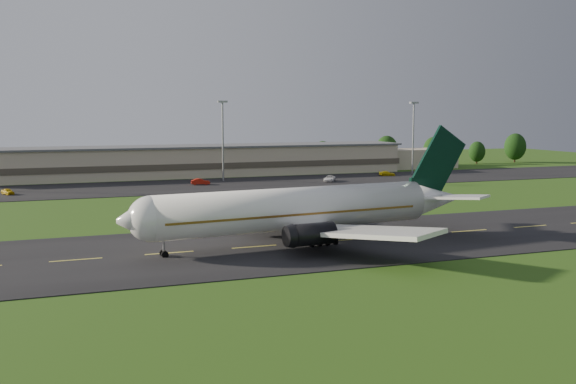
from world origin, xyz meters
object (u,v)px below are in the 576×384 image
object	(u,v)px
terminal	(214,161)
light_mast_east	(413,129)
service_vehicle_b	(201,182)
airliner	(300,209)
service_vehicle_d	(387,173)
light_mast_centre	(223,131)
service_vehicle_c	(330,179)
service_vehicle_a	(8,192)

from	to	relation	value
terminal	light_mast_east	size ratio (longest dim) A/B	7.13
light_mast_east	service_vehicle_b	world-z (taller)	light_mast_east
airliner	light_mast_east	size ratio (longest dim) A/B	2.52
airliner	service_vehicle_d	world-z (taller)	airliner
light_mast_centre	service_vehicle_c	world-z (taller)	light_mast_centre
airliner	light_mast_east	xyz separation A→B (m)	(64.64, 79.92, 8.08)
service_vehicle_a	service_vehicle_b	world-z (taller)	service_vehicle_b
service_vehicle_c	service_vehicle_a	bearing A→B (deg)	-146.57
service_vehicle_b	service_vehicle_c	xyz separation A→B (m)	(32.23, -3.71, -0.01)
terminal	service_vehicle_c	bearing A→B (deg)	-48.65
terminal	service_vehicle_a	xyz separation A→B (m)	(-51.15, -27.49, -3.24)
terminal	service_vehicle_b	xyz separation A→B (m)	(-8.74, -22.98, -3.14)
light_mast_centre	service_vehicle_a	bearing A→B (deg)	-167.20
terminal	light_mast_centre	world-z (taller)	light_mast_centre
service_vehicle_c	service_vehicle_d	distance (m)	21.99
terminal	service_vehicle_a	size ratio (longest dim) A/B	37.92
light_mast_centre	service_vehicle_c	size ratio (longest dim) A/B	3.85
terminal	light_mast_centre	size ratio (longest dim) A/B	7.13
terminal	service_vehicle_c	xyz separation A→B (m)	(23.49, -26.69, -3.16)
terminal	airliner	bearing A→B (deg)	-96.56
airliner	service_vehicle_c	distance (m)	77.63
service_vehicle_c	terminal	bearing A→B (deg)	164.17
service_vehicle_c	service_vehicle_d	world-z (taller)	service_vehicle_c
light_mast_east	service_vehicle_a	xyz separation A→B (m)	(-104.74, -11.31, -11.99)
light_mast_centre	service_vehicle_c	bearing A→B (deg)	-22.88
service_vehicle_d	service_vehicle_b	bearing A→B (deg)	114.24
terminal	service_vehicle_a	world-z (taller)	terminal
service_vehicle_b	service_vehicle_d	xyz separation A→B (m)	(52.80, 4.09, -0.09)
service_vehicle_c	light_mast_east	bearing A→B (deg)	52.05
airliner	terminal	distance (m)	96.74
service_vehicle_a	service_vehicle_c	bearing A→B (deg)	-26.77
terminal	service_vehicle_b	world-z (taller)	terminal
light_mast_centre	service_vehicle_b	size ratio (longest dim) A/B	4.49
service_vehicle_b	light_mast_centre	bearing A→B (deg)	-38.65
light_mast_centre	light_mast_east	world-z (taller)	same
service_vehicle_a	service_vehicle_c	size ratio (longest dim) A/B	0.72
service_vehicle_c	light_mast_centre	bearing A→B (deg)	-170.06
light_mast_centre	service_vehicle_a	xyz separation A→B (m)	(-49.74, -11.31, -11.99)
airliner	service_vehicle_d	bearing A→B (deg)	49.06
service_vehicle_a	service_vehicle_d	size ratio (longest dim) A/B	0.85
light_mast_east	service_vehicle_d	bearing A→B (deg)	-164.13
light_mast_east	service_vehicle_d	world-z (taller)	light_mast_east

